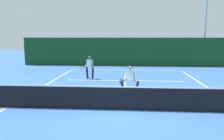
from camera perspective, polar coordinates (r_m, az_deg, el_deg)
name	(u,v)px	position (r m, az deg, el deg)	size (l,w,h in m)	color
ground_plane	(123,110)	(9.52, 2.73, -10.17)	(80.00, 80.00, 0.00)	#3763A7
court_line_baseline_far	(126,70)	(20.55, 3.54, -0.03)	(10.04, 0.10, 0.01)	white
court_line_sideline_left	(8,107)	(10.86, -25.14, -8.60)	(0.10, 22.61, 0.01)	white
court_line_service	(125,81)	(15.65, 3.32, -2.72)	(8.19, 0.10, 0.01)	white
court_line_centre	(124,91)	(12.59, 3.10, -5.50)	(0.10, 6.40, 0.01)	white
tennis_net	(123,98)	(9.37, 2.75, -7.15)	(11.01, 0.09, 1.09)	#1E4723
player_near	(130,79)	(11.66, 4.56, -2.43)	(1.04, 0.88, 1.54)	#1E234C
player_far	(90,66)	(16.22, -5.72, 0.90)	(1.02, 0.86, 1.66)	black
tennis_ball	(182,80)	(16.39, 17.37, -2.49)	(0.07, 0.07, 0.07)	#D1E033
back_fence_windscreen	(126,52)	(23.35, 3.66, 4.63)	(21.88, 0.12, 2.96)	#133E1C
light_pole	(206,21)	(26.00, 22.82, 11.55)	(0.55, 0.44, 7.74)	#9EA39E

